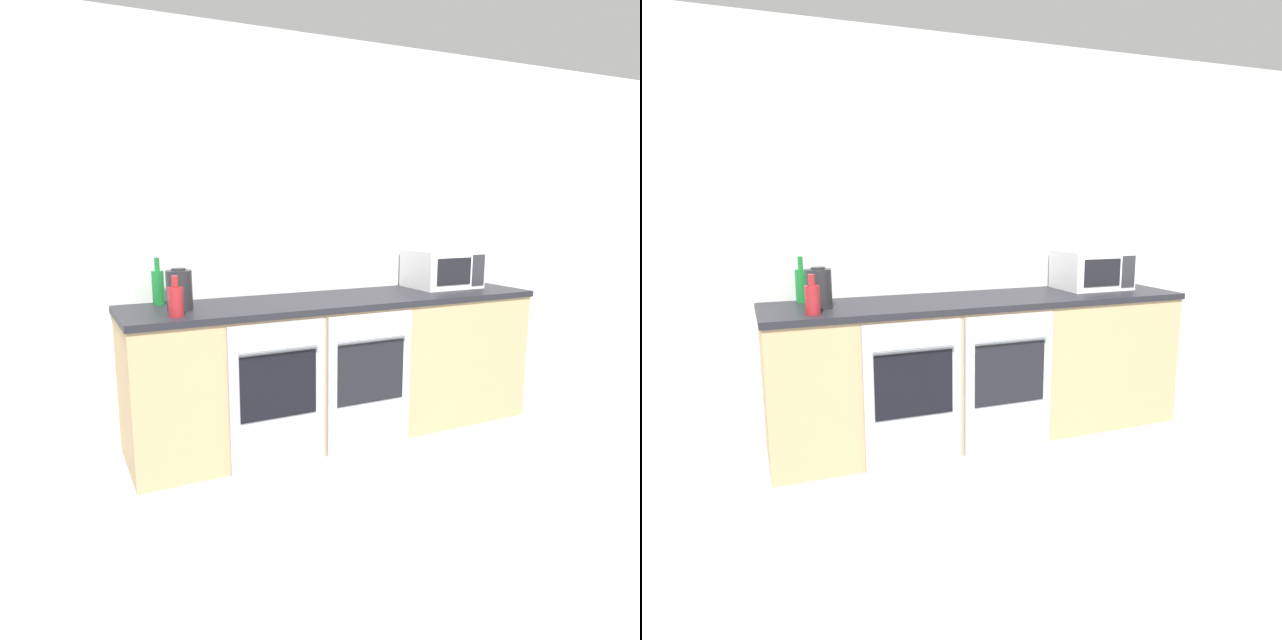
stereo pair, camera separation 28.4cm
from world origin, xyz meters
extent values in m
cube|color=silver|center=(0.00, 2.52, 1.30)|extent=(10.00, 0.06, 2.60)
cube|color=tan|center=(0.00, 2.17, 0.44)|extent=(2.74, 0.65, 0.88)
cube|color=black|center=(0.00, 2.17, 0.90)|extent=(2.76, 0.68, 0.04)
cube|color=#A8AAAF|center=(-0.56, 1.83, 0.43)|extent=(0.58, 0.03, 0.87)
cube|color=black|center=(-0.56, 1.81, 0.50)|extent=(0.47, 0.01, 0.38)
cylinder|color=#A8AAAF|center=(-0.56, 1.79, 0.73)|extent=(0.48, 0.02, 0.02)
cube|color=#B7BABF|center=(0.05, 1.83, 0.43)|extent=(0.58, 0.03, 0.87)
cube|color=black|center=(0.05, 1.81, 0.50)|extent=(0.47, 0.01, 0.38)
cylinder|color=#B7BABF|center=(0.05, 1.79, 0.73)|extent=(0.48, 0.02, 0.02)
cube|color=silver|center=(0.92, 2.28, 1.06)|extent=(0.48, 0.38, 0.27)
cube|color=black|center=(0.87, 2.08, 1.06)|extent=(0.29, 0.01, 0.19)
cube|color=#2D2D33|center=(1.09, 2.08, 1.06)|extent=(0.11, 0.01, 0.22)
cylinder|color=#19722D|center=(-1.10, 2.41, 1.03)|extent=(0.07, 0.07, 0.21)
cylinder|color=#19722D|center=(-1.10, 2.41, 1.17)|extent=(0.03, 0.03, 0.08)
cylinder|color=maroon|center=(-1.09, 1.97, 1.00)|extent=(0.08, 0.08, 0.16)
cylinder|color=maroon|center=(-1.09, 1.97, 1.11)|extent=(0.04, 0.04, 0.06)
cylinder|color=#232326|center=(-1.03, 2.16, 1.04)|extent=(0.15, 0.15, 0.23)
cylinder|color=#262628|center=(-1.03, 2.16, 1.16)|extent=(0.08, 0.08, 0.01)
camera|label=1|loc=(-1.71, -1.09, 1.51)|focal=32.00mm
camera|label=2|loc=(-1.45, -1.20, 1.51)|focal=32.00mm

